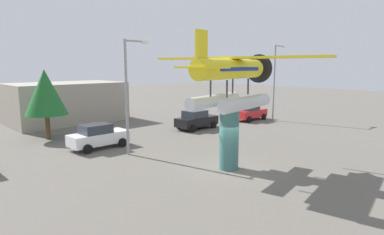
{
  "coord_description": "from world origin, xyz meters",
  "views": [
    {
      "loc": [
        -14.02,
        -11.36,
        5.84
      ],
      "look_at": [
        0.0,
        3.0,
        2.63
      ],
      "focal_mm": 30.41,
      "sensor_mm": 36.0,
      "label": 1
    }
  ],
  "objects_px": {
    "car_mid_white": "(98,136)",
    "streetlight_secondary": "(275,77)",
    "storefront_building": "(67,102)",
    "floatplane_monument": "(231,78)",
    "car_distant_red": "(250,112)",
    "streetlight_primary": "(129,88)",
    "tree_east": "(45,92)",
    "display_pedestal": "(229,139)",
    "car_far_black": "(196,120)"
  },
  "relations": [
    {
      "from": "floatplane_monument",
      "to": "streetlight_secondary",
      "type": "relative_size",
      "value": 1.31
    },
    {
      "from": "car_distant_red",
      "to": "streetlight_primary",
      "type": "height_order",
      "value": "streetlight_primary"
    },
    {
      "from": "display_pedestal",
      "to": "streetlight_secondary",
      "type": "bearing_deg",
      "value": 23.76
    },
    {
      "from": "floatplane_monument",
      "to": "tree_east",
      "type": "xyz_separation_m",
      "value": [
        -4.58,
        14.92,
        -1.42
      ]
    },
    {
      "from": "display_pedestal",
      "to": "streetlight_primary",
      "type": "bearing_deg",
      "value": 108.53
    },
    {
      "from": "car_distant_red",
      "to": "streetlight_secondary",
      "type": "distance_m",
      "value": 4.56
    },
    {
      "from": "car_mid_white",
      "to": "storefront_building",
      "type": "height_order",
      "value": "storefront_building"
    },
    {
      "from": "display_pedestal",
      "to": "car_distant_red",
      "type": "distance_m",
      "value": 17.35
    },
    {
      "from": "display_pedestal",
      "to": "streetlight_primary",
      "type": "distance_m",
      "value": 7.44
    },
    {
      "from": "floatplane_monument",
      "to": "streetlight_primary",
      "type": "bearing_deg",
      "value": 100.02
    },
    {
      "from": "floatplane_monument",
      "to": "car_mid_white",
      "type": "distance_m",
      "value": 10.89
    },
    {
      "from": "car_far_black",
      "to": "storefront_building",
      "type": "height_order",
      "value": "storefront_building"
    },
    {
      "from": "tree_east",
      "to": "floatplane_monument",
      "type": "bearing_deg",
      "value": -72.92
    },
    {
      "from": "car_mid_white",
      "to": "car_distant_red",
      "type": "relative_size",
      "value": 1.0
    },
    {
      "from": "storefront_building",
      "to": "floatplane_monument",
      "type": "bearing_deg",
      "value": -90.16
    },
    {
      "from": "floatplane_monument",
      "to": "car_distant_red",
      "type": "distance_m",
      "value": 17.74
    },
    {
      "from": "floatplane_monument",
      "to": "car_mid_white",
      "type": "relative_size",
      "value": 2.49
    },
    {
      "from": "car_distant_red",
      "to": "tree_east",
      "type": "height_order",
      "value": "tree_east"
    },
    {
      "from": "streetlight_secondary",
      "to": "floatplane_monument",
      "type": "bearing_deg",
      "value": -156.13
    },
    {
      "from": "car_mid_white",
      "to": "streetlight_secondary",
      "type": "height_order",
      "value": "streetlight_secondary"
    },
    {
      "from": "car_mid_white",
      "to": "car_far_black",
      "type": "relative_size",
      "value": 1.0
    },
    {
      "from": "display_pedestal",
      "to": "car_far_black",
      "type": "distance_m",
      "value": 12.04
    },
    {
      "from": "car_mid_white",
      "to": "streetlight_secondary",
      "type": "bearing_deg",
      "value": -6.65
    },
    {
      "from": "car_far_black",
      "to": "streetlight_secondary",
      "type": "distance_m",
      "value": 10.41
    },
    {
      "from": "car_far_black",
      "to": "display_pedestal",
      "type": "bearing_deg",
      "value": -126.21
    },
    {
      "from": "car_mid_white",
      "to": "car_far_black",
      "type": "height_order",
      "value": "same"
    },
    {
      "from": "car_mid_white",
      "to": "tree_east",
      "type": "height_order",
      "value": "tree_east"
    },
    {
      "from": "car_mid_white",
      "to": "streetlight_primary",
      "type": "distance_m",
      "value": 4.64
    },
    {
      "from": "floatplane_monument",
      "to": "car_distant_red",
      "type": "xyz_separation_m",
      "value": [
        14.59,
        9.13,
        -4.3
      ]
    },
    {
      "from": "streetlight_primary",
      "to": "streetlight_secondary",
      "type": "distance_m",
      "value": 18.72
    },
    {
      "from": "streetlight_primary",
      "to": "streetlight_secondary",
      "type": "height_order",
      "value": "streetlight_secondary"
    },
    {
      "from": "car_far_black",
      "to": "streetlight_primary",
      "type": "relative_size",
      "value": 0.56
    },
    {
      "from": "streetlight_secondary",
      "to": "tree_east",
      "type": "height_order",
      "value": "streetlight_secondary"
    },
    {
      "from": "display_pedestal",
      "to": "floatplane_monument",
      "type": "height_order",
      "value": "floatplane_monument"
    },
    {
      "from": "car_mid_white",
      "to": "car_far_black",
      "type": "bearing_deg",
      "value": 0.89
    },
    {
      "from": "car_far_black",
      "to": "storefront_building",
      "type": "bearing_deg",
      "value": 119.27
    },
    {
      "from": "car_distant_red",
      "to": "display_pedestal",
      "type": "bearing_deg",
      "value": -148.13
    },
    {
      "from": "car_mid_white",
      "to": "streetlight_primary",
      "type": "xyz_separation_m",
      "value": [
        0.77,
        -2.94,
        3.5
      ]
    },
    {
      "from": "car_mid_white",
      "to": "car_far_black",
      "type": "distance_m",
      "value": 10.07
    },
    {
      "from": "car_distant_red",
      "to": "tree_east",
      "type": "distance_m",
      "value": 20.23
    },
    {
      "from": "display_pedestal",
      "to": "car_distant_red",
      "type": "relative_size",
      "value": 0.83
    },
    {
      "from": "floatplane_monument",
      "to": "car_far_black",
      "type": "xyz_separation_m",
      "value": [
        6.96,
        9.67,
        -4.3
      ]
    },
    {
      "from": "display_pedestal",
      "to": "storefront_building",
      "type": "relative_size",
      "value": 0.32
    },
    {
      "from": "floatplane_monument",
      "to": "streetlight_secondary",
      "type": "distance_m",
      "value": 17.9
    },
    {
      "from": "floatplane_monument",
      "to": "tree_east",
      "type": "height_order",
      "value": "floatplane_monument"
    },
    {
      "from": "car_mid_white",
      "to": "car_far_black",
      "type": "xyz_separation_m",
      "value": [
        10.07,
        0.16,
        0.0
      ]
    },
    {
      "from": "streetlight_primary",
      "to": "tree_east",
      "type": "distance_m",
      "value": 8.66
    },
    {
      "from": "streetlight_primary",
      "to": "floatplane_monument",
      "type": "bearing_deg",
      "value": -70.41
    },
    {
      "from": "car_distant_red",
      "to": "storefront_building",
      "type": "relative_size",
      "value": 0.38
    },
    {
      "from": "car_mid_white",
      "to": "display_pedestal",
      "type": "bearing_deg",
      "value": -72.64
    }
  ]
}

